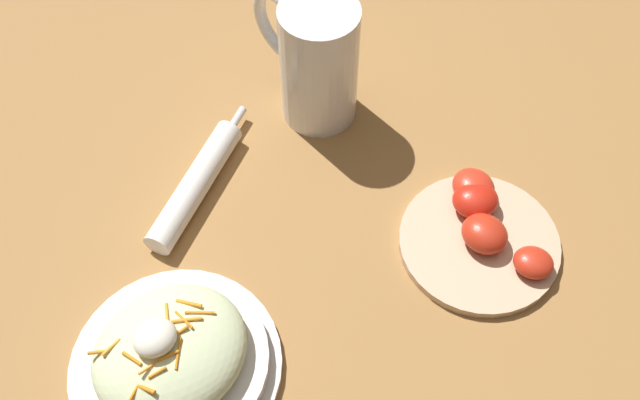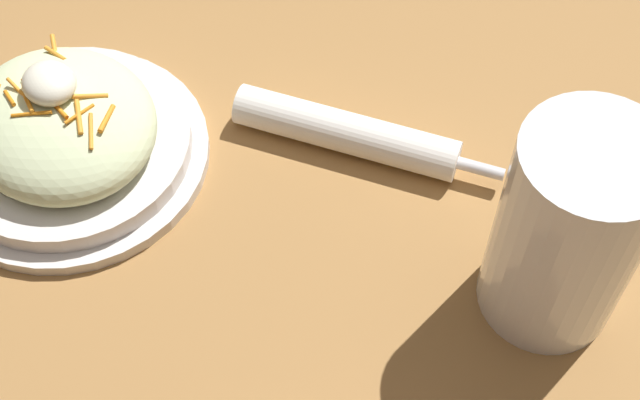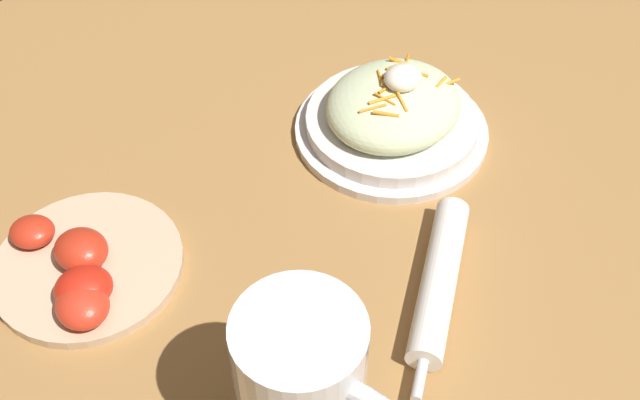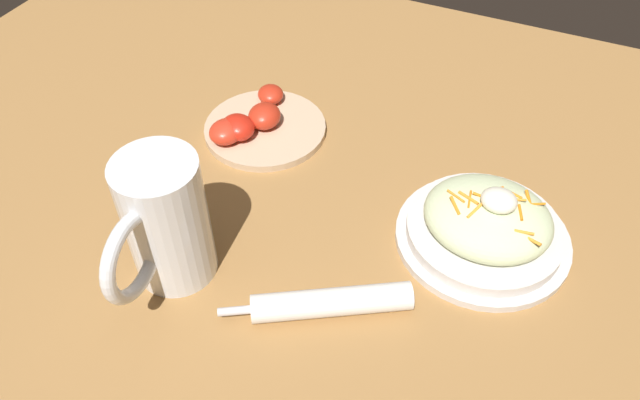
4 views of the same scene
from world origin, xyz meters
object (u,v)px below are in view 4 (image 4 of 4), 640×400
salad_plate (486,225)px  tomato_plate (258,125)px  beer_mug (166,227)px  napkin_roll (330,302)px

salad_plate → tomato_plate: bearing=-11.4°
beer_mug → tomato_plate: bearing=-82.9°
beer_mug → salad_plate: bearing=-148.8°
napkin_roll → beer_mug: bearing=6.3°
salad_plate → napkin_roll: bearing=53.0°
salad_plate → napkin_roll: (0.13, 0.17, -0.01)m
beer_mug → napkin_roll: 0.20m
salad_plate → tomato_plate: 0.36m
napkin_roll → tomato_plate: tomato_plate is taller
salad_plate → beer_mug: beer_mug is taller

